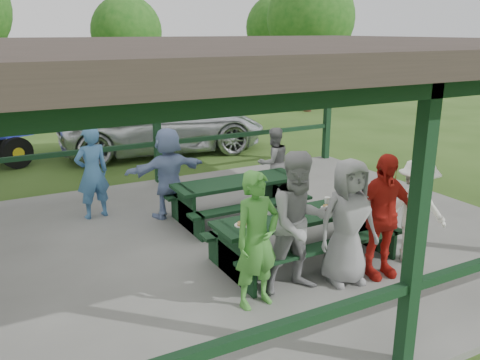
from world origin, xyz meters
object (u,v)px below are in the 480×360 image
spectator_grey (273,163)px  contestant_white_fedora (416,211)px  contestant_red (382,216)px  spectator_lblue (168,173)px  contestant_green (257,240)px  picnic_table_far (238,195)px  contestant_grey_left (300,223)px  pickup_truck (163,123)px  spectator_blue (92,173)px  picnic_table_near (303,230)px  contestant_grey_mid (348,222)px

spectator_grey → contestant_white_fedora: bearing=92.8°
contestant_red → spectator_lblue: 4.10m
contestant_green → picnic_table_far: bearing=60.1°
contestant_white_fedora → spectator_grey: 3.67m
contestant_grey_left → spectator_lblue: 3.55m
spectator_grey → pickup_truck: (-0.41, 5.49, -0.00)m
picnic_table_far → pickup_truck: (0.87, 6.30, 0.27)m
contestant_red → contestant_green: bearing=-176.7°
spectator_blue → spectator_grey: size_ratio=1.17×
picnic_table_near → picnic_table_far: (-0.06, 2.00, -0.01)m
contestant_green → contestant_grey_mid: 1.40m
spectator_blue → picnic_table_far: bearing=140.2°
contestant_green → contestant_grey_left: 0.69m
pickup_truck → picnic_table_near: bearing=-178.0°
picnic_table_near → contestant_grey_left: 1.07m
contestant_grey_left → contestant_white_fedora: contestant_grey_left is taller
contestant_green → contestant_red: size_ratio=0.99×
contestant_green → spectator_grey: (2.50, 3.62, -0.15)m
contestant_grey_mid → spectator_grey: size_ratio=1.20×
contestant_green → spectator_grey: 4.41m
picnic_table_far → spectator_blue: (-2.31, 1.37, 0.39)m
picnic_table_far → pickup_truck: pickup_truck is taller
picnic_table_near → contestant_green: 1.57m
contestant_grey_left → spectator_grey: size_ratio=1.30×
picnic_table_near → contestant_grey_mid: bearing=-82.3°
spectator_blue → pickup_truck: size_ratio=0.29×
contestant_grey_mid → spectator_lblue: contestant_grey_mid is taller
spectator_lblue → spectator_grey: size_ratio=1.15×
contestant_grey_mid → spectator_lblue: size_ratio=1.04×
contestant_red → spectator_grey: bearing=88.5°
spectator_lblue → spectator_blue: bearing=-30.9°
picnic_table_near → pickup_truck: size_ratio=0.47×
pickup_truck → picnic_table_far: bearing=179.8°
contestant_red → spectator_blue: (-3.02, 4.31, -0.03)m
contestant_white_fedora → spectator_lblue: size_ratio=0.98×
contestant_white_fedora → pickup_truck: (-0.61, 9.16, -0.08)m
contestant_green → contestant_grey_left: (0.69, 0.07, 0.08)m
contestant_white_fedora → spectator_blue: bearing=142.4°
picnic_table_far → contestant_white_fedora: 3.24m
picnic_table_far → contestant_grey_mid: (0.18, -2.87, 0.42)m
picnic_table_near → contestant_white_fedora: 1.69m
picnic_table_near → spectator_lblue: 2.99m
contestant_green → contestant_grey_mid: size_ratio=1.00×
contestant_grey_mid → contestant_white_fedora: size_ratio=1.06×
spectator_blue → pickup_truck: bearing=-132.0°
spectator_blue → contestant_red: bearing=115.8°
picnic_table_far → contestant_grey_left: size_ratio=1.24×
picnic_table_near → contestant_white_fedora: contestant_white_fedora is taller
contestant_red → spectator_lblue: (-1.76, 3.70, -0.05)m
contestant_white_fedora → spectator_lblue: bearing=135.5°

